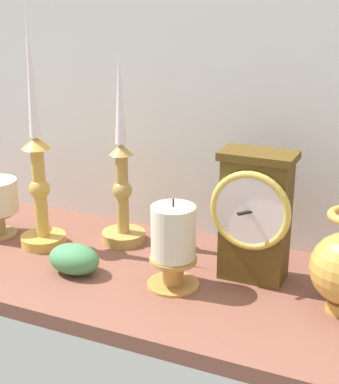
{
  "coord_description": "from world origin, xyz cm",
  "views": [
    {
      "loc": [
        36.66,
        -76.45,
        43.4
      ],
      "look_at": [
        2.22,
        0.0,
        14.0
      ],
      "focal_mm": 54.82,
      "sensor_mm": 36.0,
      "label": 1
    }
  ],
  "objects_px": {
    "candlestick_tall_center": "(122,187)",
    "pillar_candle_near_clock": "(173,243)",
    "mantel_clock": "(255,215)",
    "candlestick_tall_left": "(39,176)"
  },
  "relations": [
    {
      "from": "mantel_clock",
      "to": "candlestick_tall_left",
      "type": "relative_size",
      "value": 0.49
    },
    {
      "from": "candlestick_tall_left",
      "to": "candlestick_tall_center",
      "type": "height_order",
      "value": "candlestick_tall_left"
    },
    {
      "from": "candlestick_tall_left",
      "to": "mantel_clock",
      "type": "bearing_deg",
      "value": 4.56
    },
    {
      "from": "mantel_clock",
      "to": "pillar_candle_near_clock",
      "type": "bearing_deg",
      "value": -145.0
    },
    {
      "from": "pillar_candle_near_clock",
      "to": "candlestick_tall_left",
      "type": "bearing_deg",
      "value": 171.09
    },
    {
      "from": "mantel_clock",
      "to": "pillar_candle_near_clock",
      "type": "xyz_separation_m",
      "value": [
        -0.1,
        -0.07,
        -0.04
      ]
    },
    {
      "from": "candlestick_tall_center",
      "to": "pillar_candle_near_clock",
      "type": "xyz_separation_m",
      "value": [
        0.15,
        -0.12,
        -0.03
      ]
    },
    {
      "from": "mantel_clock",
      "to": "candlestick_tall_center",
      "type": "relative_size",
      "value": 0.61
    },
    {
      "from": "mantel_clock",
      "to": "candlestick_tall_center",
      "type": "distance_m",
      "value": 0.26
    },
    {
      "from": "mantel_clock",
      "to": "candlestick_tall_center",
      "type": "xyz_separation_m",
      "value": [
        -0.25,
        0.04,
        -0.0
      ]
    }
  ]
}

